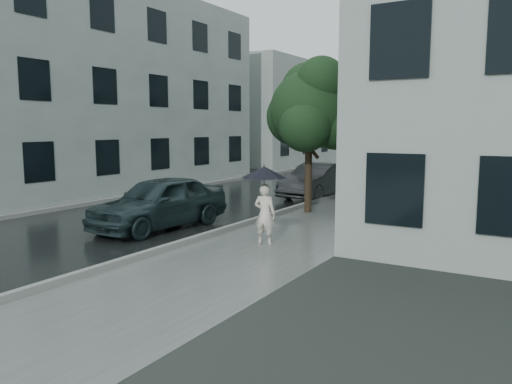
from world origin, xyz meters
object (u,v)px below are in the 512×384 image
Objects in this scene: lamp_post at (375,120)px; car_far at (317,180)px; street_tree at (311,109)px; car_near at (160,202)px; pedestrian at (265,214)px.

lamp_post is 4.56m from car_far.
car_far is at bearing 109.38° from street_tree.
lamp_post is 1.28× the size of car_near.
lamp_post is (-1.05, 12.02, 2.45)m from pedestrian.
pedestrian is 12.31m from lamp_post.
street_tree is (-1.07, 4.96, 2.72)m from pedestrian.
car_near reaches higher than car_far.
lamp_post reaches higher than pedestrian.
street_tree is 1.17× the size of car_near.
car_near is 8.29m from car_far.
pedestrian is 5.76m from street_tree.
street_tree is 7.06m from lamp_post.
pedestrian reaches higher than car_near.
pedestrian is 0.34× the size of car_near.
street_tree is at bearing 66.91° from car_near.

